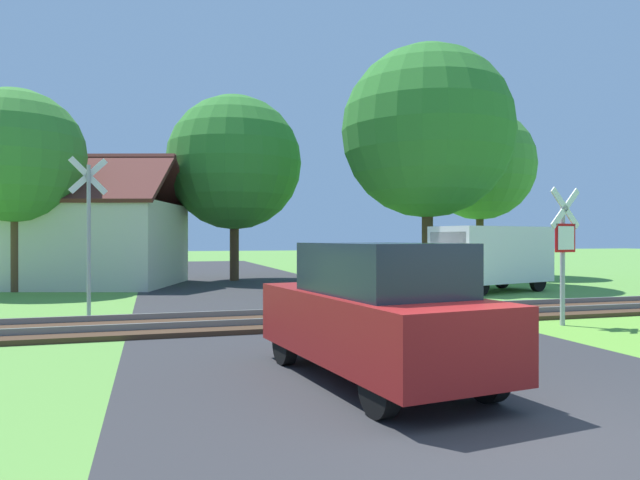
# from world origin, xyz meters

# --- Properties ---
(ground_plane) EXTENTS (160.00, 160.00, 0.00)m
(ground_plane) POSITION_xyz_m (0.00, 0.00, 0.00)
(ground_plane) COLOR #5B933D
(road_asphalt) EXTENTS (7.65, 80.00, 0.01)m
(road_asphalt) POSITION_xyz_m (0.00, 2.00, 0.00)
(road_asphalt) COLOR #2D2D30
(road_asphalt) RESTS_ON ground
(rail_track) EXTENTS (60.00, 2.60, 0.22)m
(rail_track) POSITION_xyz_m (0.00, 7.66, 0.06)
(rail_track) COLOR #422D1E
(rail_track) RESTS_ON ground
(stop_sign_near) EXTENTS (0.86, 0.22, 2.91)m
(stop_sign_near) POSITION_xyz_m (4.95, 5.62, 1.68)
(stop_sign_near) COLOR #9E9EA5
(stop_sign_near) RESTS_ON ground
(crossing_sign_far) EXTENTS (0.85, 0.26, 3.75)m
(crossing_sign_far) POSITION_xyz_m (-4.78, 9.89, 2.15)
(crossing_sign_far) COLOR #9E9EA5
(crossing_sign_far) RESTS_ON ground
(house) EXTENTS (9.59, 8.08, 5.14)m
(house) POSITION_xyz_m (-6.41, 19.64, 1.77)
(house) COLOR beige
(house) RESTS_ON ground
(tree_left) EXTENTS (4.59, 4.59, 6.98)m
(tree_left) POSITION_xyz_m (-7.84, 17.31, 4.67)
(tree_left) COLOR #513823
(tree_left) RESTS_ON ground
(tree_center) EXTENTS (5.84, 5.84, 8.07)m
(tree_center) POSITION_xyz_m (0.09, 20.52, 5.14)
(tree_center) COLOR #513823
(tree_center) RESTS_ON ground
(tree_far) EXTENTS (5.36, 5.36, 8.10)m
(tree_far) POSITION_xyz_m (11.97, 20.00, 5.41)
(tree_far) COLOR #513823
(tree_far) RESTS_ON ground
(tree_right) EXTENTS (6.84, 6.84, 9.50)m
(tree_right) POSITION_xyz_m (7.15, 16.10, 6.07)
(tree_right) COLOR #513823
(tree_right) RESTS_ON ground
(mail_truck) EXTENTS (5.22, 3.10, 2.24)m
(mail_truck) POSITION_xyz_m (7.71, 12.69, 1.24)
(mail_truck) COLOR white
(mail_truck) RESTS_ON ground
(parked_car) EXTENTS (2.17, 4.19, 1.78)m
(parked_car) POSITION_xyz_m (-0.62, 2.38, 0.89)
(parked_car) COLOR maroon
(parked_car) RESTS_ON ground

